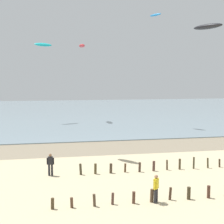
# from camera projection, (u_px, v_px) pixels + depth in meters

# --- Properties ---
(wet_sand_strip) EXTENTS (120.00, 6.58, 0.01)m
(wet_sand_strip) POSITION_uv_depth(u_px,v_px,m) (56.00, 150.00, 31.96)
(wet_sand_strip) COLOR gray
(wet_sand_strip) RESTS_ON ground
(sea) EXTENTS (160.00, 70.00, 0.10)m
(sea) POSITION_uv_depth(u_px,v_px,m) (57.00, 111.00, 69.43)
(sea) COLOR gray
(sea) RESTS_ON ground
(groyne_mid) EXTENTS (14.39, 0.34, 0.80)m
(groyne_mid) POSITION_uv_depth(u_px,v_px,m) (174.00, 194.00, 18.62)
(groyne_mid) COLOR #463723
(groyne_mid) RESTS_ON ground
(groyne_far) EXTENTS (19.92, 0.32, 0.98)m
(groyne_far) POSITION_uv_depth(u_px,v_px,m) (191.00, 164.00, 25.14)
(groyne_far) COLOR #3E3828
(groyne_far) RESTS_ON ground
(person_nearest_camera) EXTENTS (0.57, 0.26, 1.71)m
(person_nearest_camera) POSITION_uv_depth(u_px,v_px,m) (50.00, 164.00, 23.30)
(person_nearest_camera) COLOR #232328
(person_nearest_camera) RESTS_ON ground
(person_by_waterline) EXTENTS (0.40, 0.47, 1.71)m
(person_by_waterline) POSITION_uv_depth(u_px,v_px,m) (156.00, 188.00, 18.20)
(person_by_waterline) COLOR #232328
(person_by_waterline) RESTS_ON ground
(kite_aloft_1) EXTENTS (3.23, 2.25, 0.85)m
(kite_aloft_1) POSITION_uv_depth(u_px,v_px,m) (43.00, 45.00, 50.72)
(kite_aloft_1) COLOR #19B2B7
(kite_aloft_2) EXTENTS (2.69, 3.46, 0.57)m
(kite_aloft_2) POSITION_uv_depth(u_px,v_px,m) (208.00, 27.00, 32.48)
(kite_aloft_2) COLOR black
(kite_aloft_3) EXTENTS (1.69, 2.22, 0.50)m
(kite_aloft_3) POSITION_uv_depth(u_px,v_px,m) (155.00, 15.00, 45.59)
(kite_aloft_3) COLOR #2384D1
(kite_aloft_4) EXTENTS (1.02, 3.04, 0.49)m
(kite_aloft_4) POSITION_uv_depth(u_px,v_px,m) (82.00, 46.00, 52.33)
(kite_aloft_4) COLOR red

